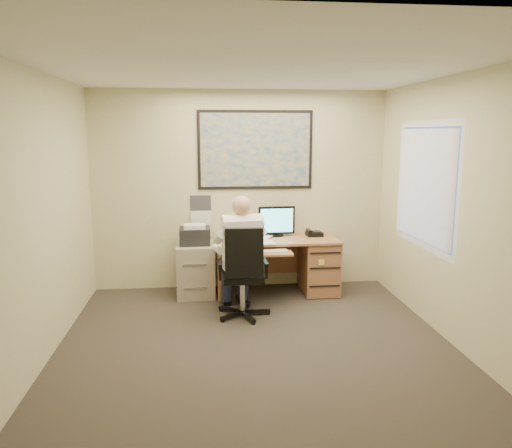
{
  "coord_description": "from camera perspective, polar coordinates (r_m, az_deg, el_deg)",
  "views": [
    {
      "loc": [
        -0.5,
        -4.54,
        2.13
      ],
      "look_at": [
        0.12,
        1.3,
        1.05
      ],
      "focal_mm": 35.0,
      "sensor_mm": 36.0,
      "label": 1
    }
  ],
  "objects": [
    {
      "name": "window_blinds",
      "position": [
        5.91,
        18.75,
        4.2
      ],
      "size": [
        0.06,
        1.4,
        1.3
      ],
      "primitive_type": null,
      "color": "white",
      "rests_on": "room_shell"
    },
    {
      "name": "office_chair",
      "position": [
        5.85,
        -1.51,
        -7.65
      ],
      "size": [
        0.66,
        0.66,
        1.1
      ],
      "rotation": [
        0.0,
        0.0,
        0.01
      ],
      "color": "black",
      "rests_on": "ground"
    },
    {
      "name": "wall_calendar",
      "position": [
        6.86,
        -6.33,
        1.52
      ],
      "size": [
        0.28,
        0.01,
        0.42
      ],
      "primitive_type": "cube",
      "color": "white",
      "rests_on": "room_shell"
    },
    {
      "name": "filing_cabinet",
      "position": [
        6.67,
        -6.94,
        -4.63
      ],
      "size": [
        0.51,
        0.6,
        0.95
      ],
      "rotation": [
        0.0,
        0.0,
        0.03
      ],
      "color": "#A79C86",
      "rests_on": "ground"
    },
    {
      "name": "room_shell",
      "position": [
        4.63,
        0.25,
        0.68
      ],
      "size": [
        4.0,
        4.5,
        2.7
      ],
      "color": "#332E27",
      "rests_on": "ground"
    },
    {
      "name": "person",
      "position": [
        5.82,
        -1.59,
        -3.74
      ],
      "size": [
        0.73,
        0.94,
        1.42
      ],
      "primitive_type": null,
      "rotation": [
        0.0,
        0.0,
        0.16
      ],
      "color": "white",
      "rests_on": "office_chair"
    },
    {
      "name": "desk",
      "position": [
        6.78,
        5.11,
        -4.05
      ],
      "size": [
        1.6,
        0.97,
        1.15
      ],
      "color": "#AE784A",
      "rests_on": "ground"
    },
    {
      "name": "world_map",
      "position": [
        6.81,
        -0.07,
        8.46
      ],
      "size": [
        1.56,
        0.03,
        1.06
      ],
      "primitive_type": "cube",
      "color": "#1E4C93",
      "rests_on": "room_shell"
    }
  ]
}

